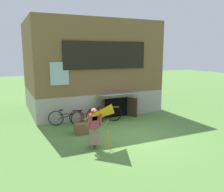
{
  "coord_description": "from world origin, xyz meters",
  "views": [
    {
      "loc": [
        -4.94,
        -8.54,
        3.49
      ],
      "look_at": [
        -0.58,
        0.96,
        1.59
      ],
      "focal_mm": 38.39,
      "sensor_mm": 36.0,
      "label": 1
    }
  ],
  "objects": [
    {
      "name": "person",
      "position": [
        -2.02,
        -0.61,
        0.63
      ],
      "size": [
        0.6,
        0.52,
        1.51
      ],
      "rotation": [
        0.0,
        0.0,
        0.17
      ],
      "color": "#7F6B51",
      "rests_on": "ground_plane"
    },
    {
      "name": "ground_plane",
      "position": [
        0.0,
        0.0,
        0.0
      ],
      "size": [
        60.0,
        60.0,
        0.0
      ],
      "primitive_type": "plane",
      "color": "#56843D"
    },
    {
      "name": "kite",
      "position": [
        -1.58,
        -1.2,
        1.27
      ],
      "size": [
        1.2,
        1.19,
        1.61
      ],
      "color": "orange",
      "rests_on": "ground_plane"
    },
    {
      "name": "bicycle_black",
      "position": [
        -2.27,
        2.58,
        0.38
      ],
      "size": [
        1.66,
        0.59,
        0.79
      ],
      "rotation": [
        0.0,
        0.0,
        -0.32
      ],
      "color": "black",
      "rests_on": "ground_plane"
    },
    {
      "name": "wooden_crate",
      "position": [
        -2.0,
        1.08,
        0.23
      ],
      "size": [
        0.55,
        0.47,
        0.45
      ],
      "primitive_type": "cube",
      "color": "brown",
      "rests_on": "ground_plane"
    },
    {
      "name": "bicycle_red",
      "position": [
        -1.36,
        2.6,
        0.34
      ],
      "size": [
        1.5,
        0.43,
        0.7
      ],
      "rotation": [
        0.0,
        0.0,
        0.25
      ],
      "color": "black",
      "rests_on": "ground_plane"
    },
    {
      "name": "bicycle_yellow",
      "position": [
        -0.32,
        2.34,
        0.39
      ],
      "size": [
        1.75,
        0.29,
        0.8
      ],
      "rotation": [
        0.0,
        0.0,
        -0.14
      ],
      "color": "black",
      "rests_on": "ground_plane"
    },
    {
      "name": "log_house",
      "position": [
        -0.0,
        5.66,
        2.63
      ],
      "size": [
        7.24,
        6.45,
        5.26
      ],
      "color": "#9E998E",
      "rests_on": "ground_plane"
    }
  ]
}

